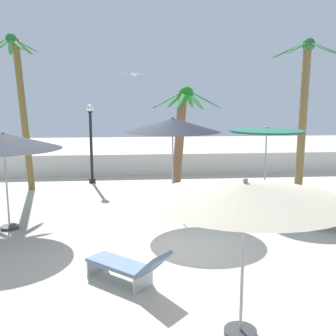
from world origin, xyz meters
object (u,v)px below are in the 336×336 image
object	(u,v)px
palm_tree_2	(304,98)
lounge_chair_1	(128,265)
patio_umbrella_0	(267,134)
patio_umbrella_4	(173,126)
lounge_chair_0	(331,216)
seagull_0	(135,74)
palm_tree_0	(20,95)
lamp_post_0	(91,140)
patio_umbrella_2	(245,192)
patio_umbrella_1	(4,142)
palm_tree_1	(182,124)

from	to	relation	value
palm_tree_2	lounge_chair_1	world-z (taller)	palm_tree_2
patio_umbrella_0	patio_umbrella_4	xyz separation A→B (m)	(-3.28, -0.96, 0.36)
palm_tree_2	lounge_chair_0	size ratio (longest dim) A/B	3.47
seagull_0	palm_tree_0	bearing A→B (deg)	-164.45
lounge_chair_0	lamp_post_0	bearing A→B (deg)	135.96
patio_umbrella_0	seagull_0	world-z (taller)	seagull_0
patio_umbrella_2	lounge_chair_0	world-z (taller)	patio_umbrella_2
patio_umbrella_4	lamp_post_0	world-z (taller)	lamp_post_0
lamp_post_0	seagull_0	bearing A→B (deg)	7.87
patio_umbrella_1	palm_tree_2	size ratio (longest dim) A/B	0.53
patio_umbrella_1	patio_umbrella_2	bearing A→B (deg)	-47.84
patio_umbrella_4	lamp_post_0	bearing A→B (deg)	119.95
patio_umbrella_1	patio_umbrella_4	xyz separation A→B (m)	(4.75, 0.93, 0.34)
patio_umbrella_0	palm_tree_2	xyz separation A→B (m)	(2.33, 2.50, 1.16)
palm_tree_0	patio_umbrella_2	bearing A→B (deg)	-61.10
patio_umbrella_4	palm_tree_2	xyz separation A→B (m)	(5.61, 3.46, 0.80)
patio_umbrella_1	lounge_chair_0	xyz separation A→B (m)	(9.04, -0.92, -2.09)
patio_umbrella_2	lamp_post_0	world-z (taller)	lamp_post_0
patio_umbrella_1	lounge_chair_1	xyz separation A→B (m)	(3.38, -3.76, -2.10)
palm_tree_0	lounge_chair_1	bearing A→B (deg)	-64.73
patio_umbrella_0	palm_tree_2	size ratio (longest dim) A/B	0.46
patio_umbrella_0	lounge_chair_1	bearing A→B (deg)	-129.42
lounge_chair_1	palm_tree_0	bearing A→B (deg)	115.27
patio_umbrella_1	lamp_post_0	bearing A→B (deg)	73.94
patio_umbrella_2	lamp_post_0	distance (m)	12.30
palm_tree_0	lounge_chair_1	distance (m)	10.40
palm_tree_1	lounge_chair_1	size ratio (longest dim) A/B	2.34
patio_umbrella_2	lounge_chair_0	distance (m)	6.44
patio_umbrella_1	palm_tree_1	xyz separation A→B (m)	(5.51, 4.81, 0.11)
patio_umbrella_1	palm_tree_0	bearing A→B (deg)	99.07
patio_umbrella_4	palm_tree_0	size ratio (longest dim) A/B	0.51
patio_umbrella_1	patio_umbrella_0	bearing A→B (deg)	13.26
patio_umbrella_2	patio_umbrella_4	size ratio (longest dim) A/B	0.99
patio_umbrella_4	lamp_post_0	xyz separation A→B (m)	(-2.99, 5.18, -0.94)
patio_umbrella_4	lounge_chair_0	world-z (taller)	patio_umbrella_4
palm_tree_1	lamp_post_0	xyz separation A→B (m)	(-3.74, 1.31, -0.71)
patio_umbrella_0	lamp_post_0	xyz separation A→B (m)	(-6.27, 4.23, -0.58)
palm_tree_0	seagull_0	world-z (taller)	palm_tree_0
patio_umbrella_1	patio_umbrella_4	world-z (taller)	patio_umbrella_4
patio_umbrella_0	lamp_post_0	world-z (taller)	lamp_post_0
palm_tree_2	lounge_chair_0	xyz separation A→B (m)	(-1.32, -5.31, -3.23)
lamp_post_0	lounge_chair_1	xyz separation A→B (m)	(1.62, -9.88, -1.50)
patio_umbrella_0	palm_tree_0	world-z (taller)	palm_tree_0
patio_umbrella_1	patio_umbrella_4	size ratio (longest dim) A/B	1.01
patio_umbrella_1	lamp_post_0	distance (m)	6.39
palm_tree_0	patio_umbrella_1	bearing A→B (deg)	-80.93
lounge_chair_0	lounge_chair_1	distance (m)	6.33
patio_umbrella_0	lounge_chair_1	xyz separation A→B (m)	(-4.65, -5.65, -2.08)
palm_tree_1	palm_tree_2	xyz separation A→B (m)	(4.85, -0.42, 1.03)
palm_tree_1	lamp_post_0	distance (m)	4.03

